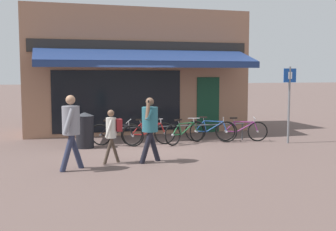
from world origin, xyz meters
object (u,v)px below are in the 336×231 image
object	(u,v)px
pedestrian_second_adult	(71,125)
parking_sign	(289,97)
pedestrian_adult	(150,123)
bicycle_green	(185,132)
litter_bin	(85,130)
bicycle_red	(148,133)
pedestrian_child	(112,130)
bicycle_blue	(211,130)
bicycle_purple	(241,130)
bicycle_black	(116,134)

from	to	relation	value
pedestrian_second_adult	parking_sign	size ratio (longest dim) A/B	0.72
pedestrian_second_adult	pedestrian_adult	bearing A→B (deg)	-177.87
bicycle_green	litter_bin	bearing A→B (deg)	151.30
bicycle_red	parking_sign	size ratio (longest dim) A/B	0.71
bicycle_green	litter_bin	size ratio (longest dim) A/B	1.50
pedestrian_child	parking_sign	xyz separation A→B (m)	(5.92, 1.48, 0.65)
bicycle_blue	litter_bin	size ratio (longest dim) A/B	1.47
bicycle_blue	pedestrian_child	size ratio (longest dim) A/B	1.17
bicycle_blue	bicycle_purple	distance (m)	1.03
bicycle_red	pedestrian_second_adult	xyz separation A→B (m)	(-2.54, -2.90, 0.69)
bicycle_green	bicycle_purple	world-z (taller)	bicycle_green
litter_bin	bicycle_blue	bearing A→B (deg)	0.07
bicycle_purple	pedestrian_adult	world-z (taller)	pedestrian_adult
litter_bin	parking_sign	distance (m)	6.52
bicycle_black	parking_sign	world-z (taller)	parking_sign
bicycle_blue	pedestrian_second_adult	size ratio (longest dim) A/B	0.90
bicycle_blue	litter_bin	bearing A→B (deg)	-152.65
pedestrian_second_adult	litter_bin	distance (m)	2.99
bicycle_purple	parking_sign	bearing A→B (deg)	-10.62
parking_sign	pedestrian_second_adult	bearing A→B (deg)	-164.46
bicycle_blue	parking_sign	world-z (taller)	parking_sign
pedestrian_second_adult	pedestrian_child	bearing A→B (deg)	-163.29
bicycle_black	bicycle_red	xyz separation A→B (m)	(1.01, 0.01, 0.00)
bicycle_blue	parking_sign	xyz separation A→B (m)	(2.29, -0.96, 1.13)
litter_bin	parking_sign	bearing A→B (deg)	-8.53
bicycle_blue	parking_sign	size ratio (longest dim) A/B	0.65
pedestrian_adult	pedestrian_child	distance (m)	0.95
bicycle_black	pedestrian_child	distance (m)	2.54
bicycle_blue	bicycle_black	bearing A→B (deg)	-152.72
bicycle_red	pedestrian_child	size ratio (longest dim) A/B	1.29
bicycle_black	pedestrian_child	size ratio (longest dim) A/B	1.18
bicycle_black	bicycle_red	bearing A→B (deg)	28.04
bicycle_red	bicycle_green	xyz separation A→B (m)	(1.17, -0.15, -0.01)
pedestrian_adult	bicycle_blue	bearing A→B (deg)	-131.69
parking_sign	pedestrian_adult	bearing A→B (deg)	-162.04
bicycle_green	pedestrian_second_adult	bearing A→B (deg)	-169.68
bicycle_blue	bicycle_purple	size ratio (longest dim) A/B	0.97
bicycle_blue	parking_sign	bearing A→B (deg)	4.54
bicycle_purple	pedestrian_child	bearing A→B (deg)	-133.76
pedestrian_child	parking_sign	distance (m)	6.14
pedestrian_child	pedestrian_adult	bearing A→B (deg)	171.00
bicycle_black	bicycle_red	distance (m)	1.01
pedestrian_child	bicycle_green	bearing A→B (deg)	-139.99
bicycle_blue	litter_bin	world-z (taller)	litter_bin
pedestrian_second_adult	parking_sign	xyz separation A→B (m)	(6.94, 1.93, 0.45)
bicycle_purple	bicycle_blue	bearing A→B (deg)	-170.40
bicycle_green	pedestrian_child	distance (m)	3.57
pedestrian_second_adult	bicycle_purple	bearing A→B (deg)	-161.45
pedestrian_adult	litter_bin	size ratio (longest dim) A/B	1.53
pedestrian_child	bicycle_black	bearing A→B (deg)	-102.20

